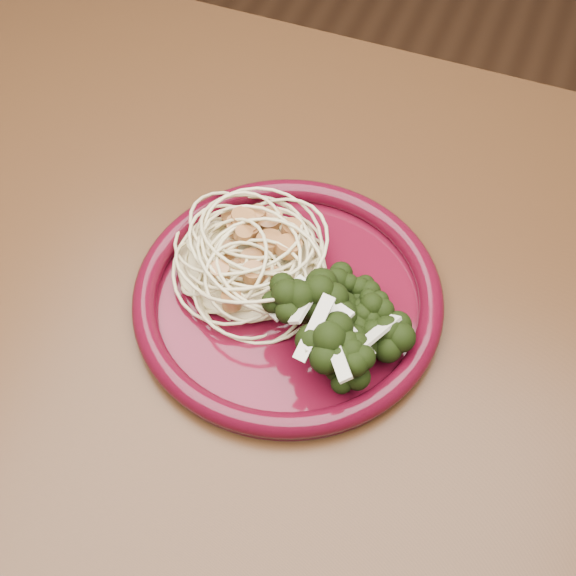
# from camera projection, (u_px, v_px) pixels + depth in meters

# --- Properties ---
(dining_table) EXTENTS (1.20, 0.80, 0.75)m
(dining_table) POSITION_uv_depth(u_px,v_px,m) (218.00, 432.00, 0.65)
(dining_table) COLOR #472814
(dining_table) RESTS_ON ground
(dinner_plate) EXTENTS (0.30, 0.30, 0.02)m
(dinner_plate) POSITION_uv_depth(u_px,v_px,m) (288.00, 297.00, 0.60)
(dinner_plate) COLOR #480816
(dinner_plate) RESTS_ON dining_table
(spaghetti_pile) EXTENTS (0.15, 0.14, 0.03)m
(spaghetti_pile) POSITION_uv_depth(u_px,v_px,m) (249.00, 260.00, 0.61)
(spaghetti_pile) COLOR beige
(spaghetti_pile) RESTS_ON dinner_plate
(scallop_cluster) EXTENTS (0.13, 0.13, 0.03)m
(scallop_cluster) POSITION_uv_depth(u_px,v_px,m) (247.00, 235.00, 0.59)
(scallop_cluster) COLOR #A56F3E
(scallop_cluster) RESTS_ON spaghetti_pile
(broccoli_pile) EXTENTS (0.12, 0.15, 0.04)m
(broccoli_pile) POSITION_uv_depth(u_px,v_px,m) (339.00, 320.00, 0.57)
(broccoli_pile) COLOR black
(broccoli_pile) RESTS_ON dinner_plate
(onion_garnish) EXTENTS (0.08, 0.10, 0.05)m
(onion_garnish) POSITION_uv_depth(u_px,v_px,m) (342.00, 297.00, 0.54)
(onion_garnish) COLOR beige
(onion_garnish) RESTS_ON broccoli_pile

